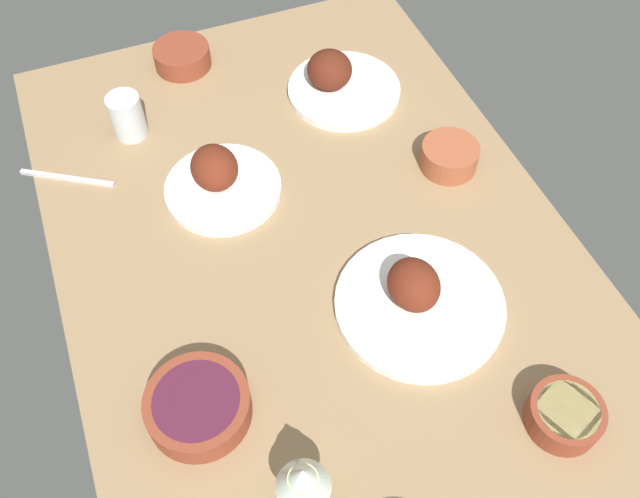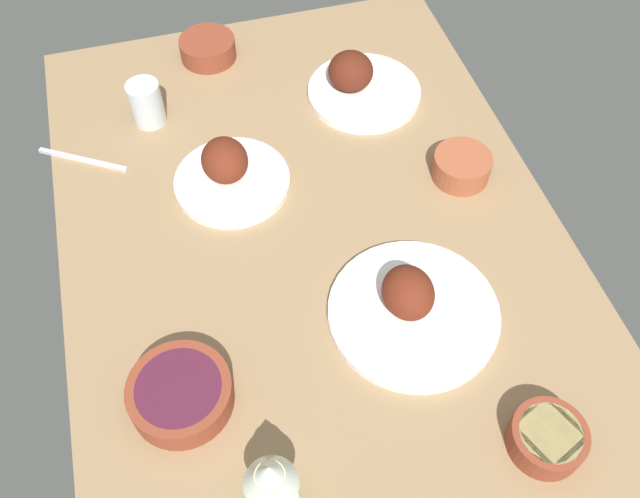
{
  "view_description": "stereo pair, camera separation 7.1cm",
  "coord_description": "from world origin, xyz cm",
  "px_view_note": "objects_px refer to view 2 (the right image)",
  "views": [
    {
      "loc": [
        -65.0,
        25.64,
        103.49
      ],
      "look_at": [
        0.0,
        0.0,
        6.0
      ],
      "focal_mm": 38.3,
      "sensor_mm": 36.0,
      "label": 1
    },
    {
      "loc": [
        -67.25,
        18.95,
        103.49
      ],
      "look_at": [
        0.0,
        0.0,
        6.0
      ],
      "focal_mm": 38.3,
      "sensor_mm": 36.0,
      "label": 2
    }
  ],
  "objects_px": {
    "plate_far_side": "(412,306)",
    "fork_loose": "(83,160)",
    "plate_near_viewer": "(229,172)",
    "bowl_sauce": "(208,48)",
    "bowl_cream": "(462,166)",
    "wine_glass": "(270,477)",
    "water_tumbler": "(146,103)",
    "plate_center_main": "(358,83)",
    "bowl_onions": "(180,393)",
    "bowl_pasta": "(547,438)"
  },
  "relations": [
    {
      "from": "plate_far_side",
      "to": "fork_loose",
      "type": "bearing_deg",
      "value": 45.02
    },
    {
      "from": "bowl_pasta",
      "to": "bowl_sauce",
      "type": "relative_size",
      "value": 0.91
    },
    {
      "from": "bowl_pasta",
      "to": "fork_loose",
      "type": "xyz_separation_m",
      "value": [
        0.77,
        0.62,
        -0.02
      ]
    },
    {
      "from": "bowl_pasta",
      "to": "bowl_sauce",
      "type": "distance_m",
      "value": 1.06
    },
    {
      "from": "bowl_pasta",
      "to": "plate_center_main",
      "type": "bearing_deg",
      "value": 2.31
    },
    {
      "from": "plate_center_main",
      "to": "bowl_pasta",
      "type": "relative_size",
      "value": 2.14
    },
    {
      "from": "plate_far_side",
      "to": "plate_near_viewer",
      "type": "relative_size",
      "value": 1.3
    },
    {
      "from": "bowl_onions",
      "to": "plate_far_side",
      "type": "bearing_deg",
      "value": -82.5
    },
    {
      "from": "bowl_pasta",
      "to": "fork_loose",
      "type": "distance_m",
      "value": 0.98
    },
    {
      "from": "plate_far_side",
      "to": "plate_center_main",
      "type": "bearing_deg",
      "value": -8.35
    },
    {
      "from": "plate_center_main",
      "to": "bowl_sauce",
      "type": "distance_m",
      "value": 0.35
    },
    {
      "from": "bowl_sauce",
      "to": "fork_loose",
      "type": "relative_size",
      "value": 0.65
    },
    {
      "from": "plate_center_main",
      "to": "bowl_onions",
      "type": "height_order",
      "value": "plate_center_main"
    },
    {
      "from": "plate_near_viewer",
      "to": "bowl_sauce",
      "type": "xyz_separation_m",
      "value": [
        0.38,
        -0.03,
        -0.0
      ]
    },
    {
      "from": "plate_far_side",
      "to": "wine_glass",
      "type": "bearing_deg",
      "value": 128.82
    },
    {
      "from": "water_tumbler",
      "to": "plate_far_side",
      "type": "bearing_deg",
      "value": -148.32
    },
    {
      "from": "bowl_pasta",
      "to": "fork_loose",
      "type": "height_order",
      "value": "bowl_pasta"
    },
    {
      "from": "fork_loose",
      "to": "wine_glass",
      "type": "bearing_deg",
      "value": 137.89
    },
    {
      "from": "plate_far_side",
      "to": "fork_loose",
      "type": "height_order",
      "value": "plate_far_side"
    },
    {
      "from": "plate_near_viewer",
      "to": "bowl_pasta",
      "type": "relative_size",
      "value": 1.98
    },
    {
      "from": "bowl_sauce",
      "to": "fork_loose",
      "type": "xyz_separation_m",
      "value": [
        -0.25,
        0.3,
        -0.02
      ]
    },
    {
      "from": "plate_near_viewer",
      "to": "plate_far_side",
      "type": "bearing_deg",
      "value": -147.82
    },
    {
      "from": "plate_center_main",
      "to": "wine_glass",
      "type": "relative_size",
      "value": 1.72
    },
    {
      "from": "bowl_cream",
      "to": "wine_glass",
      "type": "relative_size",
      "value": 0.79
    },
    {
      "from": "bowl_sauce",
      "to": "bowl_pasta",
      "type": "bearing_deg",
      "value": -162.58
    },
    {
      "from": "bowl_onions",
      "to": "water_tumbler",
      "type": "xyz_separation_m",
      "value": [
        0.63,
        -0.03,
        0.02
      ]
    },
    {
      "from": "wine_glass",
      "to": "fork_loose",
      "type": "xyz_separation_m",
      "value": [
        0.74,
        0.21,
        -0.1
      ]
    },
    {
      "from": "bowl_onions",
      "to": "bowl_sauce",
      "type": "xyz_separation_m",
      "value": [
        0.8,
        -0.19,
        -0.0
      ]
    },
    {
      "from": "plate_far_side",
      "to": "bowl_cream",
      "type": "bearing_deg",
      "value": -36.9
    },
    {
      "from": "bowl_onions",
      "to": "bowl_sauce",
      "type": "bearing_deg",
      "value": -13.1
    },
    {
      "from": "plate_center_main",
      "to": "wine_glass",
      "type": "xyz_separation_m",
      "value": [
        -0.78,
        0.37,
        0.07
      ]
    },
    {
      "from": "fork_loose",
      "to": "bowl_cream",
      "type": "bearing_deg",
      "value": -166.77
    },
    {
      "from": "plate_near_viewer",
      "to": "bowl_pasta",
      "type": "height_order",
      "value": "plate_near_viewer"
    },
    {
      "from": "bowl_onions",
      "to": "fork_loose",
      "type": "xyz_separation_m",
      "value": [
        0.55,
        0.11,
        -0.02
      ]
    },
    {
      "from": "plate_far_side",
      "to": "water_tumbler",
      "type": "distance_m",
      "value": 0.68
    },
    {
      "from": "plate_center_main",
      "to": "plate_near_viewer",
      "type": "height_order",
      "value": "plate_center_main"
    },
    {
      "from": "bowl_onions",
      "to": "wine_glass",
      "type": "height_order",
      "value": "wine_glass"
    },
    {
      "from": "bowl_pasta",
      "to": "bowl_cream",
      "type": "bearing_deg",
      "value": -9.29
    },
    {
      "from": "plate_near_viewer",
      "to": "bowl_sauce",
      "type": "distance_m",
      "value": 0.38
    },
    {
      "from": "water_tumbler",
      "to": "bowl_sauce",
      "type": "bearing_deg",
      "value": -42.4
    },
    {
      "from": "plate_near_viewer",
      "to": "fork_loose",
      "type": "bearing_deg",
      "value": 63.98
    },
    {
      "from": "plate_far_side",
      "to": "bowl_pasta",
      "type": "xyz_separation_m",
      "value": [
        -0.27,
        -0.11,
        0.0
      ]
    },
    {
      "from": "bowl_sauce",
      "to": "plate_center_main",
      "type": "bearing_deg",
      "value": -125.69
    },
    {
      "from": "bowl_cream",
      "to": "water_tumbler",
      "type": "distance_m",
      "value": 0.64
    },
    {
      "from": "plate_far_side",
      "to": "plate_center_main",
      "type": "distance_m",
      "value": 0.55
    },
    {
      "from": "bowl_onions",
      "to": "bowl_cream",
      "type": "bearing_deg",
      "value": -61.81
    },
    {
      "from": "bowl_cream",
      "to": "bowl_sauce",
      "type": "relative_size",
      "value": 0.9
    },
    {
      "from": "bowl_cream",
      "to": "bowl_onions",
      "type": "bearing_deg",
      "value": 118.19
    },
    {
      "from": "plate_center_main",
      "to": "plate_near_viewer",
      "type": "xyz_separation_m",
      "value": [
        -0.17,
        0.31,
        0.0
      ]
    },
    {
      "from": "bowl_pasta",
      "to": "water_tumbler",
      "type": "relative_size",
      "value": 1.2
    }
  ]
}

